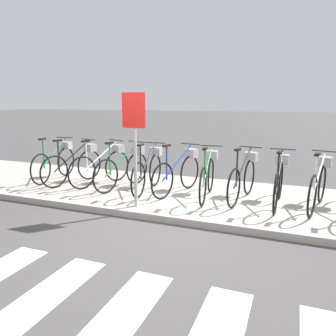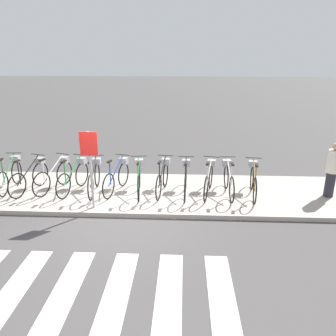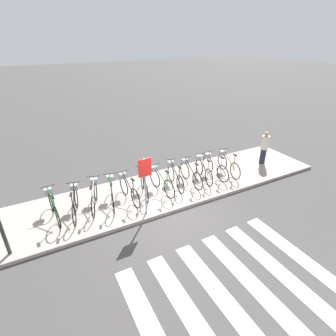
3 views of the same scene
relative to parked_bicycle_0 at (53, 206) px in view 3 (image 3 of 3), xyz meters
name	(u,v)px [view 3 (image 3 of 3)]	position (x,y,z in m)	size (l,w,h in m)	color
ground_plane	(170,214)	(3.51, -1.49, -0.58)	(120.00, 120.00, 0.00)	#423F3F
sidewalk	(152,193)	(3.51, -0.02, -0.52)	(14.78, 2.93, 0.12)	#9E9389
parked_bicycle_0	(53,206)	(0.00, 0.00, 0.00)	(0.46, 1.72, 1.06)	black
parked_bicycle_1	(75,202)	(0.66, -0.12, 0.00)	(0.57, 1.68, 1.06)	black
parked_bicycle_2	(94,195)	(1.33, 0.00, 0.00)	(0.66, 1.65, 1.06)	black
parked_bicycle_3	(112,192)	(1.93, -0.07, 0.00)	(0.55, 1.68, 1.06)	black
parked_bicycle_4	(128,188)	(2.53, -0.12, 0.00)	(0.46, 1.72, 1.06)	black
parked_bicycle_5	(144,183)	(3.18, -0.02, 0.00)	(0.57, 1.68, 1.06)	black
parked_bicycle_6	(160,180)	(3.82, -0.14, 0.00)	(0.46, 1.71, 1.06)	black
parked_bicycle_7	(175,175)	(4.49, -0.04, 0.00)	(0.46, 1.71, 1.06)	black
parked_bicycle_8	(190,173)	(5.15, -0.12, 0.00)	(0.46, 1.72, 1.06)	black
parked_bicycle_9	(203,169)	(5.81, -0.10, 0.00)	(0.52, 1.69, 1.06)	black
parked_bicycle_10	(214,166)	(6.36, -0.09, 0.00)	(0.46, 1.72, 1.06)	black
parked_bicycle_11	(228,163)	(7.04, -0.15, 0.00)	(0.46, 1.71, 1.06)	black
pedestrian	(264,147)	(9.16, -0.13, 0.35)	(0.34, 0.34, 1.54)	#23232D
sign_post	(145,177)	(2.76, -1.20, 0.92)	(0.44, 0.07, 2.02)	#99999E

